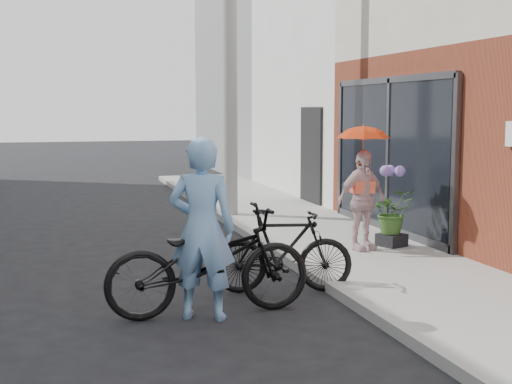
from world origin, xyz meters
name	(u,v)px	position (x,y,z in m)	size (l,w,h in m)	color
ground	(265,310)	(0.00, 0.00, 0.00)	(80.00, 80.00, 0.00)	black
sidewalk	(367,256)	(2.10, 2.00, 0.06)	(2.20, 24.00, 0.12)	#989892
curb	(289,260)	(0.94, 2.00, 0.06)	(0.12, 24.00, 0.12)	#9E9E99
plaster_building	(439,53)	(7.20, 9.00, 3.50)	(8.00, 6.00, 7.00)	white
east_building_far	(333,68)	(7.20, 16.00, 3.50)	(8.00, 8.00, 7.00)	gray
utility_pole	(230,33)	(1.10, 6.00, 3.50)	(0.28, 0.28, 7.00)	#9E9E99
officer	(202,229)	(-0.70, -0.12, 0.92)	(0.67, 0.44, 1.85)	#7EACE0
bike_left	(209,261)	(-0.61, -0.02, 0.56)	(0.75, 2.14, 1.12)	black
bike_right	(282,251)	(0.39, 0.63, 0.49)	(0.46, 1.63, 0.98)	black
kimono_woman	(362,200)	(2.07, 2.14, 0.83)	(0.83, 0.35, 1.42)	beige
parasol	(363,128)	(2.07, 2.14, 1.85)	(0.70, 0.70, 0.61)	#F6531C
planter	(392,240)	(2.61, 2.26, 0.21)	(0.34, 0.34, 0.18)	black
potted_plant	(392,212)	(2.61, 2.26, 0.63)	(0.59, 0.51, 0.66)	#365E25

